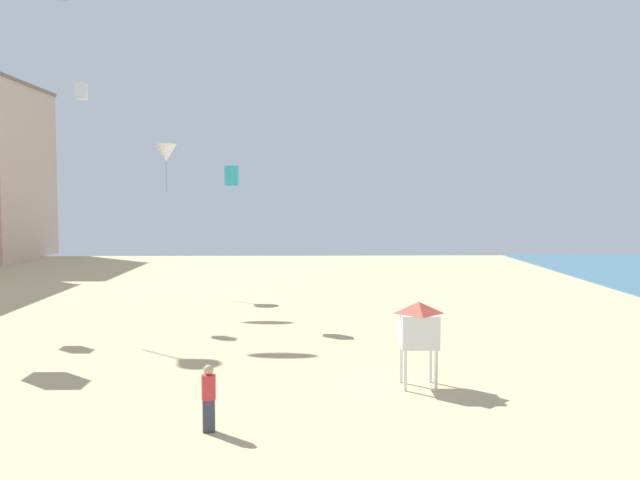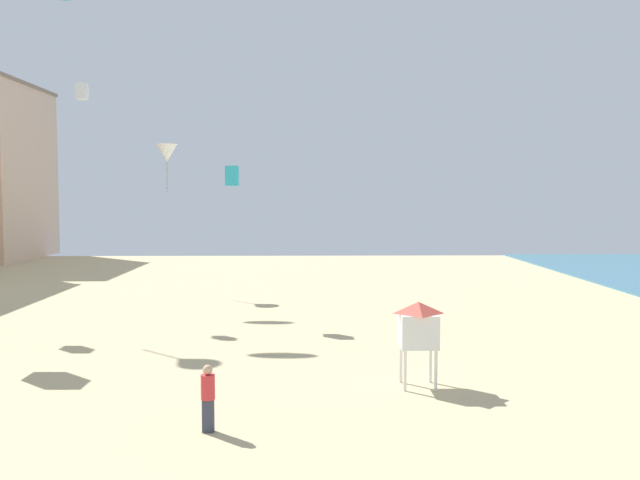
{
  "view_description": "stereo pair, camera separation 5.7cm",
  "coord_description": "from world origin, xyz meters",
  "px_view_note": "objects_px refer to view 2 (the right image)",
  "views": [
    {
      "loc": [
        5.36,
        -4.99,
        5.7
      ],
      "look_at": [
        5.86,
        19.36,
        4.12
      ],
      "focal_mm": 38.95,
      "sensor_mm": 36.0,
      "label": 1
    },
    {
      "loc": [
        5.42,
        -4.99,
        5.7
      ],
      "look_at": [
        5.86,
        19.36,
        4.12
      ],
      "focal_mm": 38.95,
      "sensor_mm": 36.0,
      "label": 2
    }
  ],
  "objects_px": {
    "kite_flyer": "(208,394)",
    "lifeguard_stand": "(418,326)",
    "kite_white_box": "(82,91)",
    "kite_white_delta": "(167,153)",
    "kite_cyan_box": "(232,176)"
  },
  "relations": [
    {
      "from": "kite_flyer",
      "to": "lifeguard_stand",
      "type": "bearing_deg",
      "value": -138.94
    },
    {
      "from": "lifeguard_stand",
      "to": "kite_cyan_box",
      "type": "height_order",
      "value": "kite_cyan_box"
    },
    {
      "from": "lifeguard_stand",
      "to": "kite_white_box",
      "type": "distance_m",
      "value": 22.0
    },
    {
      "from": "kite_flyer",
      "to": "kite_white_delta",
      "type": "xyz_separation_m",
      "value": [
        -5.87,
        24.71,
        7.25
      ]
    },
    {
      "from": "lifeguard_stand",
      "to": "kite_white_delta",
      "type": "xyz_separation_m",
      "value": [
        -11.55,
        20.86,
        6.33
      ]
    },
    {
      "from": "kite_white_box",
      "to": "kite_white_delta",
      "type": "bearing_deg",
      "value": 67.84
    },
    {
      "from": "kite_white_delta",
      "to": "kite_cyan_box",
      "type": "bearing_deg",
      "value": -62.48
    },
    {
      "from": "lifeguard_stand",
      "to": "kite_white_delta",
      "type": "height_order",
      "value": "kite_white_delta"
    },
    {
      "from": "kite_cyan_box",
      "to": "lifeguard_stand",
      "type": "bearing_deg",
      "value": -59.9
    },
    {
      "from": "kite_flyer",
      "to": "kite_cyan_box",
      "type": "height_order",
      "value": "kite_cyan_box"
    },
    {
      "from": "kite_cyan_box",
      "to": "kite_white_delta",
      "type": "distance_m",
      "value": 10.55
    },
    {
      "from": "kite_white_box",
      "to": "kite_cyan_box",
      "type": "bearing_deg",
      "value": -18.65
    },
    {
      "from": "kite_flyer",
      "to": "lifeguard_stand",
      "type": "relative_size",
      "value": 0.64
    },
    {
      "from": "lifeguard_stand",
      "to": "kite_white_box",
      "type": "bearing_deg",
      "value": 138.67
    },
    {
      "from": "lifeguard_stand",
      "to": "kite_cyan_box",
      "type": "distance_m",
      "value": 14.23
    }
  ]
}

